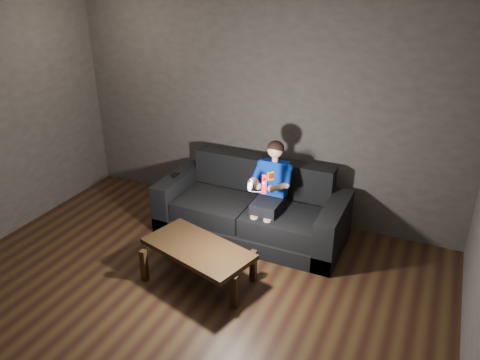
% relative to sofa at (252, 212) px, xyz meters
% --- Properties ---
extents(floor, '(5.00, 5.00, 0.00)m').
position_rel_sofa_xyz_m(floor, '(-0.15, -1.91, -0.28)').
color(floor, black).
rests_on(floor, ground).
extents(back_wall, '(5.00, 0.04, 2.70)m').
position_rel_sofa_xyz_m(back_wall, '(-0.15, 0.59, 1.07)').
color(back_wall, '#342F2D').
rests_on(back_wall, ground).
extents(ceiling, '(5.00, 5.00, 0.02)m').
position_rel_sofa_xyz_m(ceiling, '(-0.15, -1.91, 2.42)').
color(ceiling, silver).
rests_on(ceiling, back_wall).
extents(sofa, '(2.19, 0.95, 0.85)m').
position_rel_sofa_xyz_m(sofa, '(0.00, 0.00, 0.00)').
color(sofa, black).
rests_on(sofa, floor).
extents(child, '(0.44, 0.55, 1.09)m').
position_rel_sofa_xyz_m(child, '(0.25, -0.06, 0.44)').
color(child, black).
rests_on(child, sofa).
extents(wii_remote_red, '(0.07, 0.09, 0.21)m').
position_rel_sofa_xyz_m(wii_remote_red, '(0.33, -0.48, 0.65)').
color(wii_remote_red, red).
rests_on(wii_remote_red, child).
extents(nunchuk_white, '(0.07, 0.10, 0.15)m').
position_rel_sofa_xyz_m(nunchuk_white, '(0.17, -0.48, 0.60)').
color(nunchuk_white, white).
rests_on(nunchuk_white, child).
extents(wii_remote_black, '(0.04, 0.14, 0.03)m').
position_rel_sofa_xyz_m(wii_remote_black, '(-0.99, -0.08, 0.33)').
color(wii_remote_black, black).
rests_on(wii_remote_black, sofa).
extents(coffee_table, '(1.22, 0.84, 0.41)m').
position_rel_sofa_xyz_m(coffee_table, '(-0.12, -1.09, 0.07)').
color(coffee_table, black).
rests_on(coffee_table, floor).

